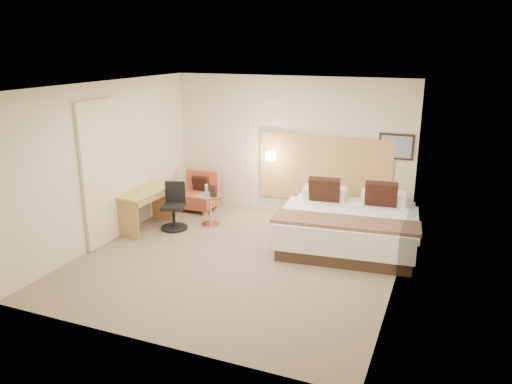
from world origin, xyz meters
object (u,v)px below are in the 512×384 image
at_px(bed, 349,224).
at_px(side_table, 210,208).
at_px(lounge_chair, 199,195).
at_px(desk, 146,199).
at_px(desk_chair, 174,210).

relative_size(bed, side_table, 4.19).
distance_m(bed, lounge_chair, 3.32).
relative_size(side_table, desk, 0.48).
distance_m(lounge_chair, desk, 1.42).
bearing_deg(bed, side_table, -179.31).
height_order(bed, desk_chair, bed).
relative_size(bed, desk, 2.01).
relative_size(bed, desk_chair, 2.80).
xyz_separation_m(lounge_chair, desk_chair, (0.12, -1.16, 0.05)).
height_order(lounge_chair, desk_chair, desk_chair).
distance_m(desk, desk_chair, 0.55).
bearing_deg(lounge_chair, desk_chair, -84.26).
bearing_deg(side_table, desk, -147.99).
distance_m(side_table, desk_chair, 0.67).
bearing_deg(desk, side_table, 32.01).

